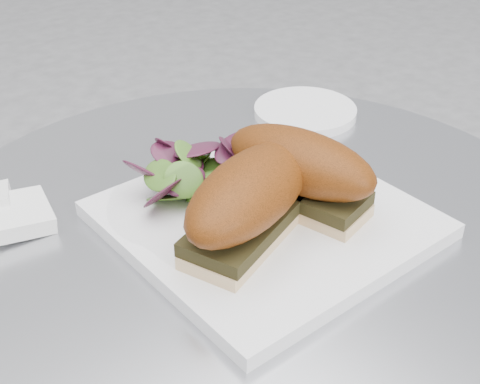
# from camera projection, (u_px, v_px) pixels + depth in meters

# --- Properties ---
(plate) EXTENTS (0.29, 0.29, 0.02)m
(plate) POSITION_uv_depth(u_px,v_px,m) (265.00, 219.00, 0.68)
(plate) COLOR white
(plate) RESTS_ON table
(sandwich_left) EXTENTS (0.20, 0.14, 0.08)m
(sandwich_left) POSITION_uv_depth(u_px,v_px,m) (250.00, 199.00, 0.62)
(sandwich_left) COLOR beige
(sandwich_left) RESTS_ON plate
(sandwich_right) EXTENTS (0.12, 0.18, 0.08)m
(sandwich_right) POSITION_uv_depth(u_px,v_px,m) (300.00, 169.00, 0.66)
(sandwich_right) COLOR beige
(sandwich_right) RESTS_ON plate
(salad) EXTENTS (0.12, 0.12, 0.05)m
(salad) POSITION_uv_depth(u_px,v_px,m) (190.00, 168.00, 0.70)
(salad) COLOR #517C28
(salad) RESTS_ON plate
(saucer) EXTENTS (0.14, 0.14, 0.01)m
(saucer) POSITION_uv_depth(u_px,v_px,m) (305.00, 111.00, 0.89)
(saucer) COLOR white
(saucer) RESTS_ON table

